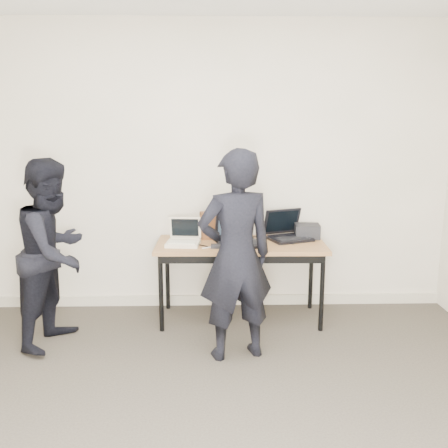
{
  "coord_description": "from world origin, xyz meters",
  "views": [
    {
      "loc": [
        -0.0,
        -2.44,
        1.8
      ],
      "look_at": [
        0.1,
        1.6,
        0.95
      ],
      "focal_mm": 40.0,
      "sensor_mm": 36.0,
      "label": 1
    }
  ],
  "objects_px": {
    "desk": "(241,250)",
    "laptop_beige": "(184,239)",
    "laptop_right": "(287,232)",
    "equipment_box": "(307,231)",
    "person_typist": "(236,256)",
    "leather_satchel": "(220,224)",
    "person_observer": "(54,253)",
    "laptop_center": "(239,237)"
  },
  "relations": [
    {
      "from": "desk",
      "to": "laptop_beige",
      "type": "bearing_deg",
      "value": -175.71
    },
    {
      "from": "laptop_right",
      "to": "equipment_box",
      "type": "height_order",
      "value": "laptop_right"
    },
    {
      "from": "laptop_beige",
      "to": "laptop_right",
      "type": "height_order",
      "value": "laptop_right"
    },
    {
      "from": "laptop_beige",
      "to": "laptop_right",
      "type": "xyz_separation_m",
      "value": [
        0.95,
        0.19,
        0.02
      ]
    },
    {
      "from": "equipment_box",
      "to": "desk",
      "type": "bearing_deg",
      "value": -163.06
    },
    {
      "from": "equipment_box",
      "to": "laptop_right",
      "type": "bearing_deg",
      "value": -169.83
    },
    {
      "from": "laptop_right",
      "to": "desk",
      "type": "bearing_deg",
      "value": 179.07
    },
    {
      "from": "laptop_right",
      "to": "person_typist",
      "type": "height_order",
      "value": "person_typist"
    },
    {
      "from": "laptop_beige",
      "to": "equipment_box",
      "type": "bearing_deg",
      "value": 16.87
    },
    {
      "from": "desk",
      "to": "laptop_right",
      "type": "xyz_separation_m",
      "value": [
        0.44,
        0.16,
        0.12
      ]
    },
    {
      "from": "laptop_beige",
      "to": "laptop_right",
      "type": "bearing_deg",
      "value": 17.04
    },
    {
      "from": "leather_satchel",
      "to": "desk",
      "type": "bearing_deg",
      "value": -61.82
    },
    {
      "from": "desk",
      "to": "laptop_beige",
      "type": "distance_m",
      "value": 0.52
    },
    {
      "from": "person_observer",
      "to": "person_typist",
      "type": "bearing_deg",
      "value": -86.39
    },
    {
      "from": "laptop_right",
      "to": "equipment_box",
      "type": "relative_size",
      "value": 2.07
    },
    {
      "from": "laptop_center",
      "to": "equipment_box",
      "type": "height_order",
      "value": "laptop_center"
    },
    {
      "from": "desk",
      "to": "person_typist",
      "type": "relative_size",
      "value": 0.94
    },
    {
      "from": "laptop_center",
      "to": "laptop_right",
      "type": "distance_m",
      "value": 0.5
    },
    {
      "from": "desk",
      "to": "laptop_beige",
      "type": "height_order",
      "value": "laptop_beige"
    },
    {
      "from": "laptop_beige",
      "to": "person_typist",
      "type": "xyz_separation_m",
      "value": [
        0.43,
        -0.69,
        0.04
      ]
    },
    {
      "from": "leather_satchel",
      "to": "person_typist",
      "type": "height_order",
      "value": "person_typist"
    },
    {
      "from": "desk",
      "to": "laptop_center",
      "type": "xyz_separation_m",
      "value": [
        -0.02,
        -0.04,
        0.12
      ]
    },
    {
      "from": "laptop_beige",
      "to": "equipment_box",
      "type": "distance_m",
      "value": 1.16
    },
    {
      "from": "laptop_beige",
      "to": "leather_satchel",
      "type": "xyz_separation_m",
      "value": [
        0.33,
        0.26,
        0.08
      ]
    },
    {
      "from": "person_typist",
      "to": "person_observer",
      "type": "bearing_deg",
      "value": -28.2
    },
    {
      "from": "laptop_beige",
      "to": "laptop_center",
      "type": "height_order",
      "value": "laptop_center"
    },
    {
      "from": "laptop_center",
      "to": "laptop_right",
      "type": "height_order",
      "value": "laptop_center"
    },
    {
      "from": "laptop_center",
      "to": "person_observer",
      "type": "height_order",
      "value": "person_observer"
    },
    {
      "from": "laptop_beige",
      "to": "equipment_box",
      "type": "xyz_separation_m",
      "value": [
        1.14,
        0.22,
        0.02
      ]
    },
    {
      "from": "leather_satchel",
      "to": "person_observer",
      "type": "bearing_deg",
      "value": -164.28
    },
    {
      "from": "laptop_center",
      "to": "leather_satchel",
      "type": "height_order",
      "value": "laptop_center"
    },
    {
      "from": "desk",
      "to": "equipment_box",
      "type": "xyz_separation_m",
      "value": [
        0.63,
        0.19,
        0.12
      ]
    },
    {
      "from": "equipment_box",
      "to": "person_typist",
      "type": "bearing_deg",
      "value": -128.01
    },
    {
      "from": "laptop_right",
      "to": "laptop_beige",
      "type": "bearing_deg",
      "value": 170.47
    },
    {
      "from": "person_typist",
      "to": "desk",
      "type": "bearing_deg",
      "value": -112.82
    },
    {
      "from": "desk",
      "to": "laptop_beige",
      "type": "relative_size",
      "value": 4.88
    },
    {
      "from": "desk",
      "to": "laptop_right",
      "type": "distance_m",
      "value": 0.48
    },
    {
      "from": "desk",
      "to": "equipment_box",
      "type": "height_order",
      "value": "equipment_box"
    },
    {
      "from": "laptop_right",
      "to": "leather_satchel",
      "type": "relative_size",
      "value": 1.2
    },
    {
      "from": "desk",
      "to": "leather_satchel",
      "type": "relative_size",
      "value": 3.92
    },
    {
      "from": "person_typist",
      "to": "laptop_center",
      "type": "bearing_deg",
      "value": -111.49
    },
    {
      "from": "laptop_center",
      "to": "laptop_right",
      "type": "relative_size",
      "value": 0.97
    }
  ]
}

